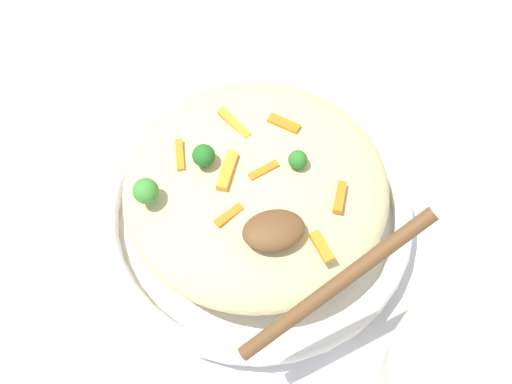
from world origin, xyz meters
The scene contains 16 objects.
ground_plane centered at (0.00, 0.00, 0.00)m, with size 2.40×2.40×0.00m, color silver.
serving_bowl centered at (0.00, 0.00, 0.03)m, with size 0.33×0.33×0.05m.
pasta_mound centered at (0.00, 0.00, 0.08)m, with size 0.26×0.26×0.08m, color #DBC689.
carrot_piece_0 centered at (-0.03, 0.00, 0.12)m, with size 0.04×0.01×0.01m, color orange.
carrot_piece_1 centered at (-0.01, -0.06, 0.12)m, with size 0.02×0.01×0.01m, color orange.
carrot_piece_2 centered at (-0.03, -0.04, 0.12)m, with size 0.03×0.01×0.01m, color orange.
carrot_piece_3 centered at (0.04, 0.04, 0.12)m, with size 0.03×0.01×0.01m, color orange.
carrot_piece_4 centered at (-0.01, 0.06, 0.12)m, with size 0.04×0.01×0.01m, color orange.
carrot_piece_5 centered at (0.01, -0.01, 0.12)m, with size 0.03×0.01×0.01m, color orange.
carrot_piece_6 centered at (0.04, -0.09, 0.11)m, with size 0.03×0.01×0.01m, color orange.
carrot_piece_7 centered at (0.07, -0.05, 0.11)m, with size 0.03×0.01×0.01m, color orange.
carrot_piece_8 centered at (-0.07, 0.03, 0.11)m, with size 0.03×0.01×0.01m, color orange.
broccoli_floret_0 centered at (-0.10, -0.01, 0.13)m, with size 0.02×0.02×0.03m.
broccoli_floret_1 centered at (0.04, -0.01, 0.13)m, with size 0.02×0.02×0.02m.
broccoli_floret_2 centered at (-0.05, 0.01, 0.13)m, with size 0.02×0.02×0.03m.
serving_spoon centered at (0.01, -0.10, 0.14)m, with size 0.16×0.13×0.10m.
Camera 1 is at (-0.07, -0.30, 0.62)m, focal length 43.98 mm.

